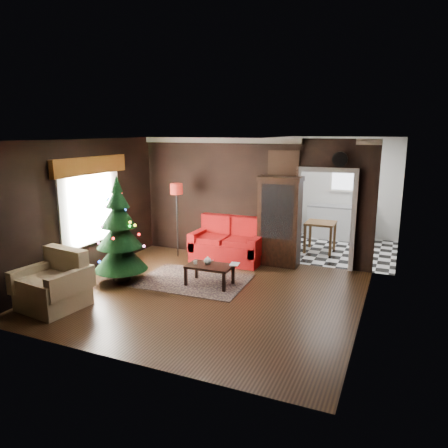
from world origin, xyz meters
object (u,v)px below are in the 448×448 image
at_px(floor_lamp, 177,223).
at_px(kitchen_table, 320,237).
at_px(loveseat, 228,240).
at_px(armchair, 52,282).
at_px(wall_clock, 340,159).
at_px(curio_cabinet, 279,223).
at_px(teapot, 208,261).
at_px(coffee_table, 210,275).
at_px(christmas_tree, 119,230).

height_order(floor_lamp, kitchen_table, floor_lamp).
distance_m(loveseat, armchair, 3.98).
xyz_separation_m(armchair, wall_clock, (4.07, 3.99, 1.92)).
relative_size(curio_cabinet, wall_clock, 5.94).
xyz_separation_m(curio_cabinet, kitchen_table, (0.65, 1.43, -0.57)).
bearing_deg(wall_clock, teapot, -137.36).
relative_size(coffee_table, teapot, 5.30).
xyz_separation_m(loveseat, coffee_table, (0.28, -1.57, -0.29)).
height_order(christmas_tree, wall_clock, wall_clock).
relative_size(loveseat, coffee_table, 1.94).
bearing_deg(coffee_table, kitchen_table, 64.67).
relative_size(christmas_tree, coffee_table, 2.31).
height_order(curio_cabinet, teapot, curio_cabinet).
height_order(coffee_table, wall_clock, wall_clock).
relative_size(floor_lamp, teapot, 11.21).
bearing_deg(teapot, christmas_tree, -162.49).
bearing_deg(loveseat, christmas_tree, -124.64).
distance_m(loveseat, wall_clock, 3.04).
bearing_deg(armchair, floor_lamp, 89.79).
height_order(curio_cabinet, wall_clock, wall_clock).
distance_m(curio_cabinet, teapot, 2.05).
xyz_separation_m(floor_lamp, kitchen_table, (3.05, 1.77, -0.45)).
bearing_deg(floor_lamp, christmas_tree, -95.39).
distance_m(floor_lamp, kitchen_table, 3.56).
distance_m(curio_cabinet, armchair, 4.79).
distance_m(curio_cabinet, wall_clock, 1.88).
distance_m(loveseat, coffee_table, 1.62).
bearing_deg(coffee_table, wall_clock, 43.54).
height_order(loveseat, teapot, loveseat).
height_order(armchair, kitchen_table, armchair).
distance_m(floor_lamp, coffee_table, 2.20).
xyz_separation_m(coffee_table, kitchen_table, (1.52, 3.22, 0.17)).
distance_m(loveseat, floor_lamp, 1.30).
height_order(curio_cabinet, coffee_table, curio_cabinet).
bearing_deg(coffee_table, curio_cabinet, 63.98).
bearing_deg(christmas_tree, floor_lamp, 84.61).
bearing_deg(loveseat, floor_lamp, -174.53).
bearing_deg(coffee_table, teapot, 160.70).
bearing_deg(floor_lamp, curio_cabinet, 8.06).
bearing_deg(wall_clock, kitchen_table, 113.75).
distance_m(curio_cabinet, christmas_tree, 3.46).
relative_size(teapot, wall_clock, 0.52).
bearing_deg(curio_cabinet, teapot, -117.47).
bearing_deg(kitchen_table, curio_cabinet, -114.44).
xyz_separation_m(christmas_tree, wall_clock, (3.79, 2.48, 1.33)).
height_order(curio_cabinet, armchair, curio_cabinet).
bearing_deg(armchair, christmas_tree, 86.95).
distance_m(floor_lamp, armchair, 3.52).
xyz_separation_m(curio_cabinet, wall_clock, (1.20, 0.18, 1.43)).
height_order(coffee_table, teapot, teapot).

